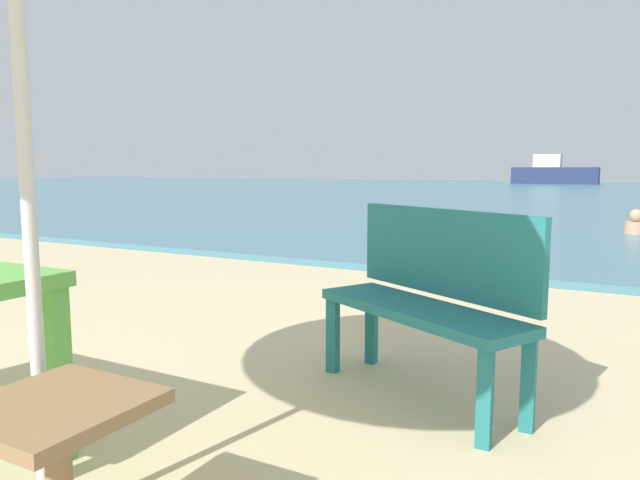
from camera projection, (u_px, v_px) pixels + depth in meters
name	position (u px, v px, depth m)	size (l,w,h in m)	color
sea_water	(599.00, 192.00, 27.94)	(120.00, 50.00, 0.08)	teal
side_table_wood	(59.00, 467.00, 1.58)	(0.44, 0.44, 0.54)	olive
bench_teal_center	(430.00, 291.00, 2.94)	(1.23, 0.88, 0.95)	#237275
swimmer_person	(636.00, 224.00, 9.66)	(0.34, 0.34, 0.41)	tan
boat_barge	(554.00, 173.00, 40.76)	(5.63, 1.53, 2.05)	navy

